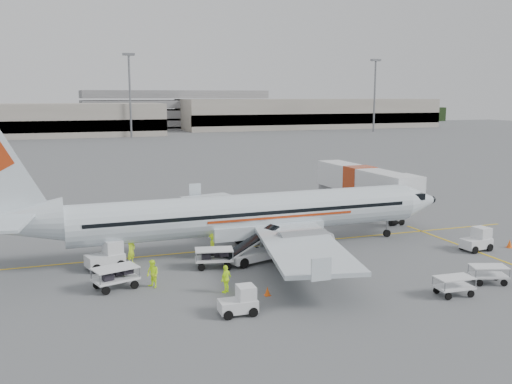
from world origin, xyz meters
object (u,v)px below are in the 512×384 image
(aircraft, at_px, (251,187))
(belt_loader, at_px, (253,242))
(tug_aft, at_px, (105,255))
(jet_bridge, at_px, (359,189))
(tug_mid, at_px, (238,301))
(tug_fore, at_px, (476,239))

(aircraft, relative_size, belt_loader, 6.55)
(tug_aft, bearing_deg, belt_loader, -25.47)
(jet_bridge, distance_m, tug_aft, 27.13)
(aircraft, distance_m, tug_aft, 11.26)
(jet_bridge, bearing_deg, belt_loader, -142.67)
(tug_aft, bearing_deg, tug_mid, -76.20)
(aircraft, distance_m, tug_fore, 16.92)
(belt_loader, xyz_separation_m, tug_fore, (16.35, -2.69, -0.57))
(belt_loader, height_order, tug_mid, belt_loader)
(tug_mid, bearing_deg, tug_aft, 120.54)
(belt_loader, relative_size, tug_fore, 2.39)
(belt_loader, distance_m, tug_mid, 9.57)
(jet_bridge, distance_m, tug_mid, 28.53)
(tug_fore, bearing_deg, aircraft, 153.33)
(tug_mid, xyz_separation_m, tug_aft, (-5.82, 10.46, 0.16))
(belt_loader, bearing_deg, tug_aft, 150.70)
(aircraft, bearing_deg, tug_mid, -112.93)
(belt_loader, height_order, tug_fore, belt_loader)
(belt_loader, height_order, tug_aft, belt_loader)
(tug_fore, xyz_separation_m, tug_mid, (-20.23, -6.03, -0.09))
(tug_mid, bearing_deg, tug_fore, 18.07)
(tug_fore, distance_m, tug_aft, 26.42)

